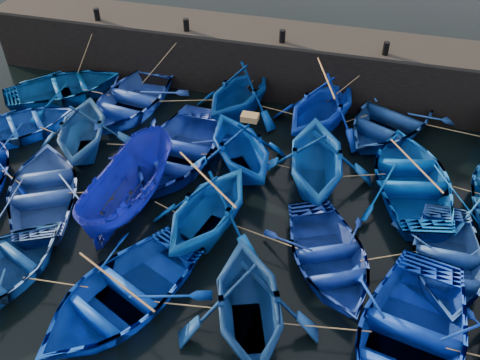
# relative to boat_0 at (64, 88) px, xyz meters

# --- Properties ---
(ground) EXTENTS (120.00, 120.00, 0.00)m
(ground) POSITION_rel_boat_0_xyz_m (8.83, -7.32, -0.50)
(ground) COLOR black
(ground) RESTS_ON ground
(quay_wall) EXTENTS (26.00, 2.50, 2.50)m
(quay_wall) POSITION_rel_boat_0_xyz_m (8.83, 3.18, 0.75)
(quay_wall) COLOR black
(quay_wall) RESTS_ON ground
(quay_top) EXTENTS (26.00, 2.50, 0.12)m
(quay_top) POSITION_rel_boat_0_xyz_m (8.83, 3.18, 2.06)
(quay_top) COLOR black
(quay_top) RESTS_ON quay_wall
(bollard_0) EXTENTS (0.24, 0.24, 0.50)m
(bollard_0) POSITION_rel_boat_0_xyz_m (0.83, 2.28, 2.37)
(bollard_0) COLOR black
(bollard_0) RESTS_ON quay_top
(bollard_1) EXTENTS (0.24, 0.24, 0.50)m
(bollard_1) POSITION_rel_boat_0_xyz_m (4.83, 2.28, 2.37)
(bollard_1) COLOR black
(bollard_1) RESTS_ON quay_top
(bollard_2) EXTENTS (0.24, 0.24, 0.50)m
(bollard_2) POSITION_rel_boat_0_xyz_m (8.83, 2.28, 2.37)
(bollard_2) COLOR black
(bollard_2) RESTS_ON quay_top
(bollard_3) EXTENTS (0.24, 0.24, 0.50)m
(bollard_3) POSITION_rel_boat_0_xyz_m (12.83, 2.28, 2.37)
(bollard_3) COLOR black
(bollard_3) RESTS_ON quay_top
(boat_0) EXTENTS (5.91, 5.73, 1.00)m
(boat_0) POSITION_rel_boat_0_xyz_m (0.00, 0.00, 0.00)
(boat_0) COLOR navy
(boat_0) RESTS_ON ground
(boat_1) EXTENTS (4.32, 5.59, 1.07)m
(boat_1) POSITION_rel_boat_0_xyz_m (3.09, -0.14, 0.04)
(boat_1) COLOR blue
(boat_1) RESTS_ON ground
(boat_2) EXTENTS (4.68, 5.08, 2.22)m
(boat_2) POSITION_rel_boat_0_xyz_m (7.51, 0.69, 0.61)
(boat_2) COLOR navy
(boat_2) RESTS_ON ground
(boat_3) EXTENTS (5.23, 5.58, 2.35)m
(boat_3) POSITION_rel_boat_0_xyz_m (10.86, 0.40, 0.68)
(boat_3) COLOR #0528B1
(boat_3) RESTS_ON ground
(boat_4) EXTENTS (5.85, 6.62, 1.14)m
(boat_4) POSITION_rel_boat_0_xyz_m (13.48, 1.12, 0.07)
(boat_4) COLOR navy
(boat_4) RESTS_ON ground
(boat_6) EXTENTS (5.17, 5.17, 0.88)m
(boat_6) POSITION_rel_boat_0_xyz_m (-0.27, -2.94, -0.06)
(boat_6) COLOR #0D3DAC
(boat_6) RESTS_ON ground
(boat_7) EXTENTS (4.68, 5.04, 2.18)m
(boat_7) POSITION_rel_boat_0_xyz_m (2.67, -3.25, 0.59)
(boat_7) COLOR navy
(boat_7) RESTS_ON ground
(boat_8) EXTENTS (4.19, 5.66, 1.13)m
(boat_8) POSITION_rel_boat_0_xyz_m (6.17, -2.95, 0.07)
(boat_8) COLOR #16339E
(boat_8) RESTS_ON ground
(boat_9) EXTENTS (5.40, 5.53, 2.21)m
(boat_9) POSITION_rel_boat_0_xyz_m (8.50, -2.79, 0.60)
(boat_9) COLOR #00349F
(boat_9) RESTS_ON ground
(boat_10) EXTENTS (4.71, 5.22, 2.42)m
(boat_10) POSITION_rel_boat_0_xyz_m (11.16, -2.87, 0.71)
(boat_10) COLOR #0948AC
(boat_10) RESTS_ON ground
(boat_11) EXTENTS (4.87, 6.03, 1.11)m
(boat_11) POSITION_rel_boat_0_xyz_m (14.37, -2.36, 0.05)
(boat_11) COLOR #003D9C
(boat_11) RESTS_ON ground
(boat_14) EXTENTS (5.27, 5.88, 1.00)m
(boat_14) POSITION_rel_boat_0_xyz_m (2.65, -6.03, 0.00)
(boat_14) COLOR #2A4EA1
(boat_14) RESTS_ON ground
(boat_15) EXTENTS (2.33, 4.98, 1.86)m
(boat_15) POSITION_rel_boat_0_xyz_m (5.53, -5.69, 0.43)
(boat_15) COLOR navy
(boat_15) RESTS_ON ground
(boat_16) EXTENTS (4.55, 4.98, 2.24)m
(boat_16) POSITION_rel_boat_0_xyz_m (8.36, -6.08, 0.62)
(boat_16) COLOR #0547B3
(boat_16) RESTS_ON ground
(boat_17) EXTENTS (4.88, 5.49, 0.94)m
(boat_17) POSITION_rel_boat_0_xyz_m (12.12, -6.49, -0.03)
(boat_17) COLOR navy
(boat_17) RESTS_ON ground
(boat_18) EXTENTS (3.22, 4.48, 0.92)m
(boat_18) POSITION_rel_boat_0_xyz_m (15.45, -5.73, -0.04)
(boat_18) COLOR #1C4693
(boat_18) RESTS_ON ground
(boat_22) EXTENTS (5.56, 6.30, 1.08)m
(boat_22) POSITION_rel_boat_0_xyz_m (6.86, -9.37, 0.04)
(boat_22) COLOR #0434C1
(boat_22) RESTS_ON ground
(boat_23) EXTENTS (4.97, 5.32, 2.26)m
(boat_23) POSITION_rel_boat_0_xyz_m (10.39, -9.12, 0.63)
(boat_23) COLOR navy
(boat_23) RESTS_ON ground
(boat_24) EXTENTS (5.05, 6.31, 1.17)m
(boat_24) POSITION_rel_boat_0_xyz_m (14.42, -8.78, 0.08)
(boat_24) COLOR #052AB2
(boat_24) RESTS_ON ground
(wooden_crate) EXTENTS (0.57, 0.39, 0.22)m
(wooden_crate) POSITION_rel_boat_0_xyz_m (8.80, -2.79, 1.82)
(wooden_crate) COLOR olive
(wooden_crate) RESTS_ON boat_9
(mooring_ropes) EXTENTS (17.82, 11.89, 2.10)m
(mooring_ropes) POSITION_rel_boat_0_xyz_m (8.83, -2.40, 0.37)
(mooring_ropes) COLOR tan
(mooring_ropes) RESTS_ON ground
(loose_oars) EXTENTS (9.77, 11.85, 1.33)m
(loose_oars) POSITION_rel_boat_0_xyz_m (10.11, -4.35, 1.22)
(loose_oars) COLOR #99724C
(loose_oars) RESTS_ON ground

